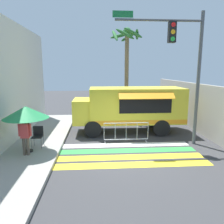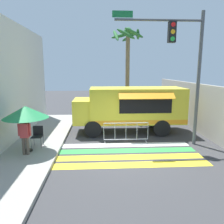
# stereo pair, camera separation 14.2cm
# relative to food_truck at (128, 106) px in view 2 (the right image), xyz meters

# --- Properties ---
(ground_plane) EXTENTS (60.00, 60.00, 0.00)m
(ground_plane) POSITION_rel_food_truck_xyz_m (-0.53, -3.46, -1.54)
(ground_plane) COLOR #38383A
(sidewalk_left) EXTENTS (4.40, 16.00, 0.15)m
(sidewalk_left) POSITION_rel_food_truck_xyz_m (-5.65, -3.46, -1.46)
(sidewalk_left) COLOR #99968E
(sidewalk_left) RESTS_ON ground_plane
(concrete_wall_right) EXTENTS (0.20, 16.00, 2.81)m
(concrete_wall_right) POSITION_rel_food_truck_xyz_m (4.18, -0.46, -0.13)
(concrete_wall_right) COLOR #A39E93
(concrete_wall_right) RESTS_ON ground_plane
(crosswalk_painted) EXTENTS (6.40, 2.84, 0.01)m
(crosswalk_painted) POSITION_rel_food_truck_xyz_m (-0.53, -3.42, -1.53)
(crosswalk_painted) COLOR yellow
(crosswalk_painted) RESTS_ON ground_plane
(food_truck) EXTENTS (6.24, 2.62, 2.60)m
(food_truck) POSITION_rel_food_truck_xyz_m (0.00, 0.00, 0.00)
(food_truck) COLOR yellow
(food_truck) RESTS_ON ground_plane
(traffic_signal_pole) EXTENTS (4.13, 0.29, 6.18)m
(traffic_signal_pole) POSITION_rel_food_truck_xyz_m (2.20, -2.32, 2.65)
(traffic_signal_pole) COLOR #515456
(traffic_signal_pole) RESTS_ON ground_plane
(patio_umbrella) EXTENTS (1.87, 1.87, 1.97)m
(patio_umbrella) POSITION_rel_food_truck_xyz_m (-4.73, -3.25, 0.33)
(patio_umbrella) COLOR black
(patio_umbrella) RESTS_ON sidewalk_left
(folding_chair) EXTENTS (0.46, 0.46, 0.93)m
(folding_chair) POSITION_rel_food_truck_xyz_m (-4.48, -2.62, -0.82)
(folding_chair) COLOR #4C4C51
(folding_chair) RESTS_ON sidewalk_left
(vendor_person) EXTENTS (0.53, 0.21, 1.57)m
(vendor_person) POSITION_rel_food_truck_xyz_m (-4.70, -3.63, -0.50)
(vendor_person) COLOR brown
(vendor_person) RESTS_ON sidewalk_left
(barricade_front) EXTENTS (2.22, 0.44, 1.05)m
(barricade_front) POSITION_rel_food_truck_xyz_m (-0.35, -1.98, -1.01)
(barricade_front) COLOR #B7BABF
(barricade_front) RESTS_ON ground_plane
(palm_tree) EXTENTS (2.35, 2.46, 6.56)m
(palm_tree) POSITION_rel_food_truck_xyz_m (0.38, 3.78, 3.29)
(palm_tree) COLOR #7A664C
(palm_tree) RESTS_ON ground_plane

